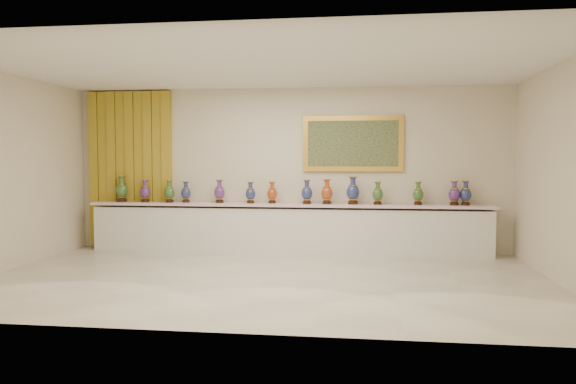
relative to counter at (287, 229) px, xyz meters
name	(u,v)px	position (x,y,z in m)	size (l,w,h in m)	color
ground	(265,279)	(0.00, -2.27, -0.44)	(8.00, 8.00, 0.00)	beige
room	(165,166)	(-2.36, 0.17, 1.14)	(8.00, 8.00, 8.00)	beige
counter	(287,229)	(0.00, 0.00, 0.00)	(7.28, 0.48, 0.90)	white
vase_0	(122,190)	(-3.14, 0.00, 0.68)	(0.27, 0.27, 0.49)	black
vase_1	(145,192)	(-2.68, 0.01, 0.65)	(0.20, 0.20, 0.42)	black
vase_2	(170,192)	(-2.18, -0.05, 0.65)	(0.25, 0.25, 0.41)	black
vase_3	(186,193)	(-1.89, 0.01, 0.64)	(0.21, 0.21, 0.39)	black
vase_4	(219,192)	(-1.25, 0.00, 0.65)	(0.26, 0.26, 0.42)	black
vase_5	(250,194)	(-0.66, -0.05, 0.64)	(0.21, 0.21, 0.39)	black
vase_6	(272,194)	(-0.27, 0.01, 0.64)	(0.22, 0.22, 0.39)	black
vase_7	(307,193)	(0.37, -0.04, 0.66)	(0.24, 0.24, 0.43)	black
vase_8	(327,193)	(0.73, -0.03, 0.66)	(0.21, 0.21, 0.44)	black
vase_9	(353,192)	(1.19, -0.02, 0.68)	(0.25, 0.25, 0.49)	black
vase_10	(378,194)	(1.62, -0.03, 0.65)	(0.21, 0.21, 0.40)	black
vase_11	(418,194)	(2.32, 0.02, 0.65)	(0.21, 0.21, 0.41)	black
vase_12	(454,194)	(2.94, 0.00, 0.65)	(0.24, 0.24, 0.43)	black
vase_13	(466,194)	(3.13, 0.00, 0.66)	(0.20, 0.20, 0.43)	black
label_card	(205,203)	(-1.48, -0.14, 0.47)	(0.10, 0.06, 0.00)	white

